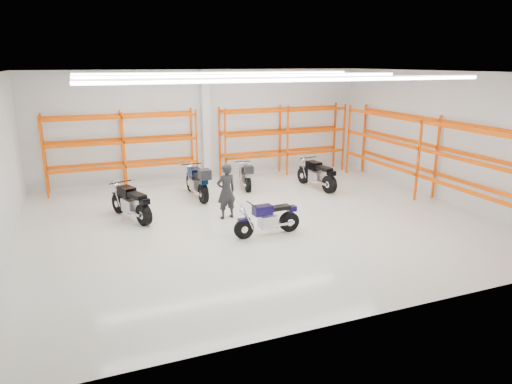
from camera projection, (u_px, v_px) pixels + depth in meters
name	position (u px, v px, depth m)	size (l,w,h in m)	color
ground	(257.00, 221.00, 14.27)	(14.00, 14.00, 0.00)	silver
room_shell	(257.00, 115.00, 13.39)	(14.02, 12.02, 4.51)	silver
motorcycle_main	(270.00, 219.00, 13.01)	(2.02, 0.67, 0.99)	black
motorcycle_back_a	(132.00, 204.00, 14.21)	(1.09, 2.17, 1.12)	black
motorcycle_back_b	(198.00, 182.00, 16.46)	(0.77, 2.42, 1.25)	black
motorcycle_back_c	(245.00, 176.00, 17.81)	(0.73, 2.03, 1.04)	black
motorcycle_back_d	(318.00, 175.00, 17.73)	(0.77, 2.32, 1.14)	black
standing_man	(226.00, 191.00, 14.27)	(0.65, 0.42, 1.77)	black
structural_column	(206.00, 126.00, 18.87)	(0.32, 0.32, 4.50)	white
pallet_racking_back_left	(123.00, 143.00, 17.50)	(5.67, 0.87, 3.00)	#FC500B
pallet_racking_back_right	(284.00, 133.00, 19.88)	(5.67, 0.87, 3.00)	#FC500B
pallet_racking_side	(428.00, 150.00, 16.04)	(0.87, 9.07, 3.00)	#FC500B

